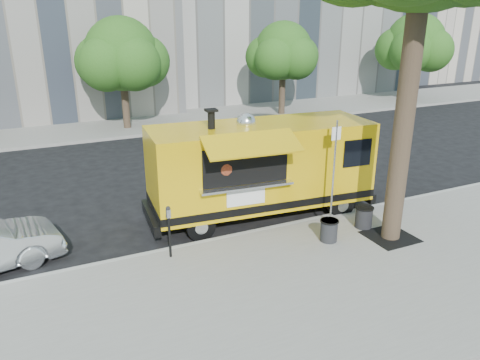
% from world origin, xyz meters
% --- Properties ---
extents(ground, '(120.00, 120.00, 0.00)m').
position_xyz_m(ground, '(0.00, 0.00, 0.00)').
color(ground, black).
rests_on(ground, ground).
extents(sidewalk, '(60.00, 6.00, 0.15)m').
position_xyz_m(sidewalk, '(0.00, -4.00, 0.07)').
color(sidewalk, gray).
rests_on(sidewalk, ground).
extents(curb, '(60.00, 0.14, 0.16)m').
position_xyz_m(curb, '(0.00, -0.93, 0.07)').
color(curb, '#999993').
rests_on(curb, ground).
extents(far_sidewalk, '(60.00, 5.00, 0.15)m').
position_xyz_m(far_sidewalk, '(0.00, 13.50, 0.07)').
color(far_sidewalk, gray).
rests_on(far_sidewalk, ground).
extents(tree_well, '(1.20, 1.20, 0.02)m').
position_xyz_m(tree_well, '(2.60, -2.80, 0.15)').
color(tree_well, black).
rests_on(tree_well, sidewalk).
extents(far_tree_b, '(3.60, 3.60, 5.50)m').
position_xyz_m(far_tree_b, '(-1.00, 12.70, 3.83)').
color(far_tree_b, '#33261C').
rests_on(far_tree_b, far_sidewalk).
extents(far_tree_c, '(3.24, 3.24, 5.21)m').
position_xyz_m(far_tree_c, '(8.00, 12.40, 3.72)').
color(far_tree_c, '#33261C').
rests_on(far_tree_c, far_sidewalk).
extents(far_tree_d, '(3.78, 3.78, 5.64)m').
position_xyz_m(far_tree_d, '(18.00, 12.60, 3.89)').
color(far_tree_d, '#33261C').
rests_on(far_tree_d, far_sidewalk).
extents(sign_post, '(0.28, 0.06, 3.00)m').
position_xyz_m(sign_post, '(1.55, -1.55, 1.85)').
color(sign_post, silver).
rests_on(sign_post, sidewalk).
extents(parking_meter, '(0.11, 0.11, 1.33)m').
position_xyz_m(parking_meter, '(-3.00, -1.35, 0.98)').
color(parking_meter, black).
rests_on(parking_meter, sidewalk).
extents(food_truck, '(6.87, 3.39, 3.31)m').
position_xyz_m(food_truck, '(0.23, 0.17, 1.56)').
color(food_truck, '#E1AF0B').
rests_on(food_truck, ground).
extents(trash_bin_left, '(0.48, 0.48, 0.58)m').
position_xyz_m(trash_bin_left, '(0.99, -2.27, 0.46)').
color(trash_bin_left, black).
rests_on(trash_bin_left, sidewalk).
extents(trash_bin_right, '(0.50, 0.50, 0.61)m').
position_xyz_m(trash_bin_right, '(2.34, -2.01, 0.47)').
color(trash_bin_right, black).
rests_on(trash_bin_right, sidewalk).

